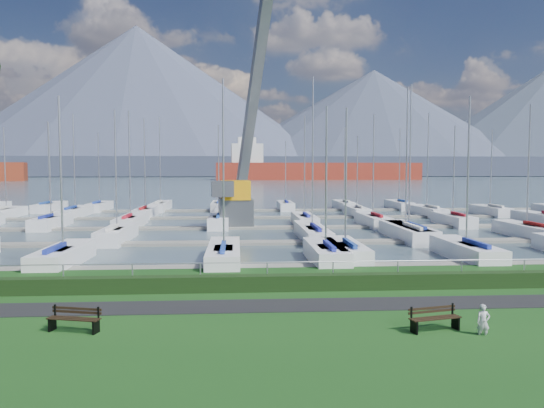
{
  "coord_description": "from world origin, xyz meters",
  "views": [
    {
      "loc": [
        -2.33,
        -23.58,
        5.48
      ],
      "look_at": [
        0.0,
        12.0,
        3.0
      ],
      "focal_mm": 35.0,
      "sensor_mm": 36.0,
      "label": 1
    }
  ],
  "objects": [
    {
      "name": "fence",
      "position": [
        0.0,
        0.0,
        1.2
      ],
      "size": [
        80.0,
        0.04,
        0.04
      ],
      "primitive_type": "cylinder",
      "rotation": [
        0.0,
        1.57,
        0.0
      ],
      "color": "#989BA0",
      "rests_on": "grass"
    },
    {
      "name": "person",
      "position": [
        5.66,
        -7.1,
        0.58
      ],
      "size": [
        0.45,
        0.32,
        1.17
      ],
      "primitive_type": "imported",
      "rotation": [
        0.0,
        0.0,
        -0.09
      ],
      "color": "#B0B0B7",
      "rests_on": "grass"
    },
    {
      "name": "water",
      "position": [
        0.0,
        260.0,
        -0.4
      ],
      "size": [
        800.0,
        540.0,
        0.2
      ],
      "primitive_type": "cube",
      "color": "#3F525C"
    },
    {
      "name": "sailboat_fleet",
      "position": [
        -1.36,
        27.91,
        5.37
      ],
      "size": [
        75.92,
        49.09,
        13.56
      ],
      "color": "white",
      "rests_on": "water"
    },
    {
      "name": "path",
      "position": [
        0.0,
        -3.0,
        0.01
      ],
      "size": [
        160.0,
        2.0,
        0.04
      ],
      "primitive_type": "cube",
      "color": "black",
      "rests_on": "grass"
    },
    {
      "name": "mountains",
      "position": [
        7.35,
        404.62,
        46.68
      ],
      "size": [
        1190.0,
        360.0,
        115.0
      ],
      "color": "#3A4456",
      "rests_on": "water"
    },
    {
      "name": "cargo_ship_mid",
      "position": [
        30.39,
        220.27,
        3.6
      ],
      "size": [
        94.07,
        20.97,
        21.5
      ],
      "rotation": [
        0.0,
        0.0,
        0.03
      ],
      "color": "maroon",
      "rests_on": "water"
    },
    {
      "name": "hedge",
      "position": [
        0.0,
        -0.4,
        0.35
      ],
      "size": [
        80.0,
        0.7,
        0.7
      ],
      "primitive_type": "cube",
      "color": "black",
      "rests_on": "grass"
    },
    {
      "name": "docks",
      "position": [
        0.0,
        26.0,
        -0.22
      ],
      "size": [
        90.0,
        41.6,
        0.25
      ],
      "color": "slate",
      "rests_on": "water"
    },
    {
      "name": "bench_left",
      "position": [
        -7.78,
        -5.83,
        0.42
      ],
      "size": [
        1.85,
        0.86,
        0.85
      ],
      "rotation": [
        0.0,
        0.0,
        -0.26
      ],
      "color": "black",
      "rests_on": "grass"
    },
    {
      "name": "bench_right",
      "position": [
        4.24,
        -6.54,
        0.42
      ],
      "size": [
        1.85,
        0.82,
        0.85
      ],
      "rotation": [
        0.0,
        0.0,
        0.23
      ],
      "color": "black",
      "rests_on": "grass"
    },
    {
      "name": "crane",
      "position": [
        -2.05,
        28.52,
        5.33
      ],
      "size": [
        5.99,
        13.23,
        22.35
      ],
      "rotation": [
        0.0,
        0.0,
        0.08
      ],
      "color": "#525659",
      "rests_on": "water"
    },
    {
      "name": "foothill",
      "position": [
        0.0,
        330.0,
        6.0
      ],
      "size": [
        900.0,
        80.0,
        12.0
      ],
      "primitive_type": "cube",
      "color": "#3A4155",
      "rests_on": "water"
    }
  ]
}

